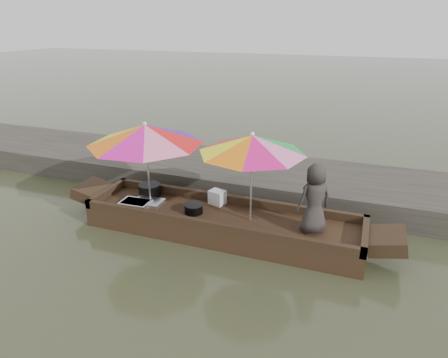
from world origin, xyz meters
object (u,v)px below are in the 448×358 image
(supply_bag, at_px, (217,197))
(umbrella_stern, at_px, (251,178))
(boat_hull, at_px, (222,224))
(cooking_pot, at_px, (150,190))
(vendor, at_px, (315,199))
(tray_scallop, at_px, (148,202))
(umbrella_bow, at_px, (148,164))
(charcoal_grill, at_px, (194,209))
(tray_crayfish, at_px, (135,204))

(supply_bag, relative_size, umbrella_stern, 0.16)
(boat_hull, xyz_separation_m, cooking_pot, (-1.63, 0.33, 0.29))
(vendor, height_order, umbrella_stern, umbrella_stern)
(boat_hull, distance_m, vendor, 1.73)
(boat_hull, bearing_deg, tray_scallop, -179.36)
(cooking_pot, bearing_deg, tray_scallop, -64.71)
(supply_bag, relative_size, vendor, 0.24)
(umbrella_bow, bearing_deg, charcoal_grill, -4.66)
(charcoal_grill, xyz_separation_m, supply_bag, (0.26, 0.50, 0.05))
(tray_crayfish, xyz_separation_m, vendor, (3.19, 0.18, 0.53))
(cooking_pot, height_order, tray_crayfish, cooking_pot)
(charcoal_grill, height_order, umbrella_bow, umbrella_bow)
(tray_scallop, bearing_deg, cooking_pot, 115.29)
(cooking_pot, height_order, umbrella_stern, umbrella_stern)
(charcoal_grill, relative_size, supply_bag, 1.16)
(umbrella_bow, bearing_deg, vendor, -0.23)
(vendor, bearing_deg, umbrella_stern, -39.48)
(tray_crayfish, bearing_deg, supply_bag, 24.04)
(boat_hull, height_order, tray_crayfish, tray_crayfish)
(boat_hull, relative_size, cooking_pot, 11.40)
(supply_bag, distance_m, vendor, 1.92)
(charcoal_grill, distance_m, supply_bag, 0.56)
(tray_crayfish, height_order, charcoal_grill, charcoal_grill)
(tray_scallop, distance_m, vendor, 3.07)
(boat_hull, bearing_deg, vendor, -0.45)
(boat_hull, xyz_separation_m, vendor, (1.56, -0.01, 0.75))
(vendor, bearing_deg, tray_scallop, -38.73)
(boat_hull, xyz_separation_m, supply_bag, (-0.25, 0.42, 0.30))
(supply_bag, bearing_deg, boat_hull, -59.14)
(charcoal_grill, relative_size, vendor, 0.28)
(umbrella_stern, bearing_deg, tray_crayfish, -174.91)
(boat_hull, relative_size, umbrella_stern, 2.77)
(supply_bag, distance_m, umbrella_stern, 1.09)
(tray_crayfish, relative_size, vendor, 0.47)
(cooking_pot, bearing_deg, charcoal_grill, -19.92)
(charcoal_grill, xyz_separation_m, umbrella_stern, (1.03, 0.07, 0.70))
(boat_hull, xyz_separation_m, tray_crayfish, (-1.63, -0.19, 0.22))
(cooking_pot, height_order, supply_bag, supply_bag)
(tray_scallop, relative_size, umbrella_bow, 0.26)
(vendor, xyz_separation_m, umbrella_bow, (-2.99, 0.01, 0.20))
(tray_crayfish, height_order, tray_scallop, tray_crayfish)
(umbrella_bow, xyz_separation_m, umbrella_stern, (1.94, 0.00, 0.00))
(umbrella_stern, bearing_deg, boat_hull, 180.00)
(umbrella_stern, bearing_deg, charcoal_grill, -175.83)
(cooking_pot, xyz_separation_m, tray_scallop, (0.16, -0.35, -0.08))
(charcoal_grill, height_order, supply_bag, supply_bag)
(tray_crayfish, distance_m, umbrella_stern, 2.27)
(tray_scallop, distance_m, umbrella_bow, 0.75)
(cooking_pot, bearing_deg, umbrella_stern, -8.77)
(cooking_pot, distance_m, vendor, 3.24)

